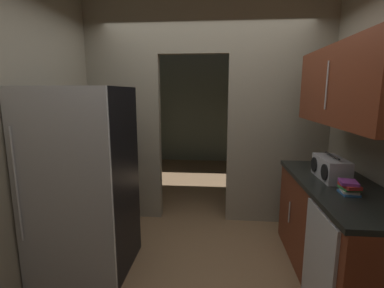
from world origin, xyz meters
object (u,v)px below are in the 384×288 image
object	(u,v)px
refrigerator	(83,181)
boombox	(331,168)
book_stack	(349,187)
dishwasher	(318,267)

from	to	relation	value
refrigerator	boombox	size ratio (longest dim) A/B	3.97
boombox	refrigerator	bearing A→B (deg)	-176.28
refrigerator	book_stack	bearing A→B (deg)	-6.14
dishwasher	refrigerator	bearing A→B (deg)	166.65
dishwasher	book_stack	bearing A→B (deg)	40.38
refrigerator	dishwasher	distance (m)	2.07
refrigerator	book_stack	xyz separation A→B (m)	(2.23, -0.24, 0.09)
refrigerator	boombox	xyz separation A→B (m)	(2.24, 0.15, 0.14)
dishwasher	boombox	world-z (taller)	boombox
dishwasher	boombox	bearing A→B (deg)	65.92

